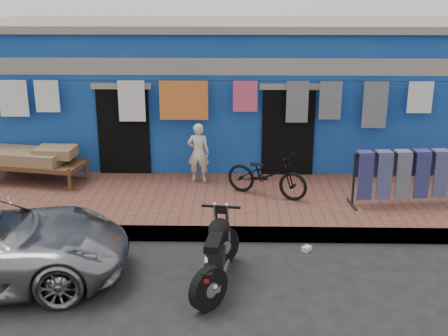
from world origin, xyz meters
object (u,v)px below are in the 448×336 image
Objects in this scene: bicycle at (267,170)px; jeans_rack at (410,177)px; motorcycle at (216,252)px; seated_person at (198,153)px; charpoy at (36,165)px.

bicycle is 0.72× the size of jeans_rack.
bicycle reaches higher than motorcycle.
seated_person reaches higher than jeans_rack.
motorcycle is at bearing -44.53° from charpoy.
motorcycle is 4.38m from jeans_rack.
motorcycle is 5.43m from charpoy.
seated_person is 4.16m from jeans_rack.
charpoy is at bearing 7.07° from seated_person.
jeans_rack is at bearing 44.60° from motorcycle.
motorcycle is at bearing -142.42° from jeans_rack.
jeans_rack is (3.47, 2.67, 0.26)m from motorcycle.
charpoy is 7.43m from jeans_rack.
motorcycle is at bearing -169.88° from bicycle.
bicycle is at bearing 81.29° from motorcycle.
motorcycle is at bearing 103.09° from seated_person.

